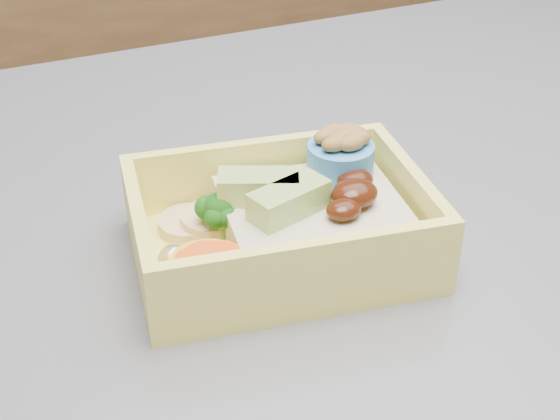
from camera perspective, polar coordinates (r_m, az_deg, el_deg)
name	(u,v)px	position (r m, az deg, el deg)	size (l,w,h in m)	color
bento_box	(288,223)	(0.48, 0.60, -0.92)	(0.20, 0.16, 0.07)	#F6E965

